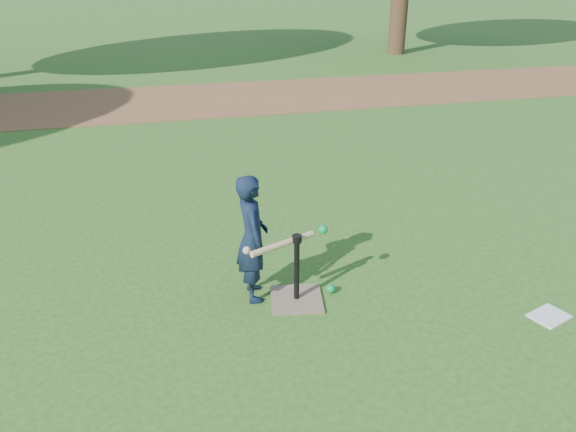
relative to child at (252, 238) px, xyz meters
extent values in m
plane|color=#285116|center=(0.00, -0.19, -0.55)|extent=(80.00, 80.00, 0.00)
cube|color=brown|center=(0.00, 7.31, -0.54)|extent=(24.00, 3.00, 0.01)
imported|color=black|center=(0.00, 0.00, 0.00)|extent=(0.26, 0.40, 1.10)
sphere|color=#0C873D|center=(0.65, -0.12, -0.51)|extent=(0.08, 0.08, 0.08)
cube|color=silver|center=(2.26, -0.88, -0.54)|extent=(0.36, 0.32, 0.01)
cube|color=#77604B|center=(0.34, -0.16, -0.54)|extent=(0.50, 0.50, 0.02)
cylinder|color=black|center=(0.34, -0.16, -0.25)|extent=(0.05, 0.05, 0.55)
cylinder|color=black|center=(0.34, -0.16, 0.04)|extent=(0.08, 0.08, 0.06)
cylinder|color=tan|center=(0.22, -0.18, 0.01)|extent=(0.57, 0.28, 0.05)
sphere|color=tan|center=(-0.08, -0.22, 0.01)|extent=(0.06, 0.06, 0.06)
sphere|color=#0C873D|center=(0.57, -0.12, 0.07)|extent=(0.08, 0.08, 0.08)
camera|label=1|loc=(-0.69, -4.03, 2.10)|focal=35.00mm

